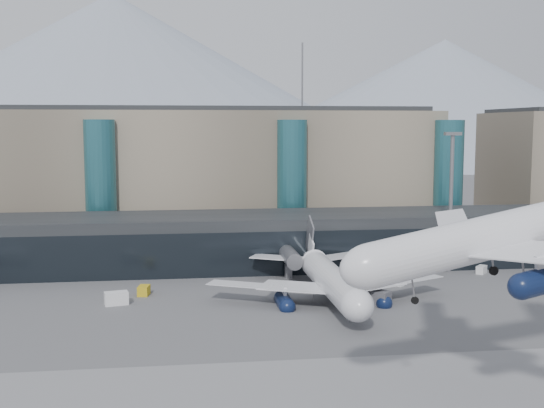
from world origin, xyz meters
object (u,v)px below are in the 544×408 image
(veh_b, at_px, (144,290))
(veh_c, at_px, (376,298))
(lightmast_mid, at_px, (451,194))
(veh_a, at_px, (116,298))
(hero_jet, at_px, (526,219))
(jet_parked_mid, at_px, (327,268))
(veh_g, at_px, (397,282))
(veh_d, at_px, (481,270))

(veh_b, height_order, veh_c, veh_c)
(lightmast_mid, height_order, veh_c, lightmast_mid)
(lightmast_mid, distance_m, veh_a, 61.89)
(veh_a, relative_size, veh_b, 1.31)
(hero_jet, relative_size, veh_a, 10.66)
(jet_parked_mid, height_order, veh_g, jet_parked_mid)
(jet_parked_mid, bearing_deg, veh_c, -128.05)
(hero_jet, height_order, veh_b, hero_jet)
(hero_jet, height_order, veh_d, hero_jet)
(lightmast_mid, height_order, veh_b, lightmast_mid)
(veh_b, relative_size, veh_c, 0.64)
(lightmast_mid, relative_size, veh_c, 6.28)
(veh_a, bearing_deg, hero_jet, -56.75)
(jet_parked_mid, height_order, veh_c, jet_parked_mid)
(hero_jet, height_order, jet_parked_mid, hero_jet)
(lightmast_mid, distance_m, jet_parked_mid, 32.16)
(lightmast_mid, bearing_deg, jet_parked_mid, -148.97)
(hero_jet, bearing_deg, veh_c, 88.91)
(hero_jet, bearing_deg, jet_parked_mid, 96.91)
(lightmast_mid, bearing_deg, veh_b, -169.56)
(hero_jet, bearing_deg, veh_a, 128.39)
(jet_parked_mid, xyz_separation_m, veh_c, (6.46, -4.96, -3.65))
(lightmast_mid, distance_m, veh_g, 20.93)
(veh_b, bearing_deg, hero_jet, -130.92)
(veh_c, xyz_separation_m, veh_d, (25.23, 18.78, -0.42))
(hero_jet, distance_m, veh_g, 50.85)
(veh_c, height_order, veh_g, veh_c)
(veh_b, height_order, veh_g, veh_b)
(jet_parked_mid, bearing_deg, veh_a, 88.65)
(veh_c, xyz_separation_m, veh_g, (7.05, 11.62, -0.53))
(lightmast_mid, xyz_separation_m, jet_parked_mid, (-26.29, -15.82, -9.64))
(lightmast_mid, relative_size, jet_parked_mid, 0.65)
(veh_b, distance_m, veh_d, 60.58)
(veh_a, bearing_deg, veh_d, -0.59)
(jet_parked_mid, relative_size, veh_a, 11.39)
(veh_a, relative_size, veh_c, 0.84)
(lightmast_mid, relative_size, veh_g, 12.36)
(veh_c, bearing_deg, hero_jet, -39.51)
(jet_parked_mid, height_order, veh_d, jet_parked_mid)
(hero_jet, xyz_separation_m, veh_b, (-38.73, 46.83, -17.08))
(veh_d, bearing_deg, hero_jet, -159.69)
(lightmast_mid, height_order, veh_d, lightmast_mid)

